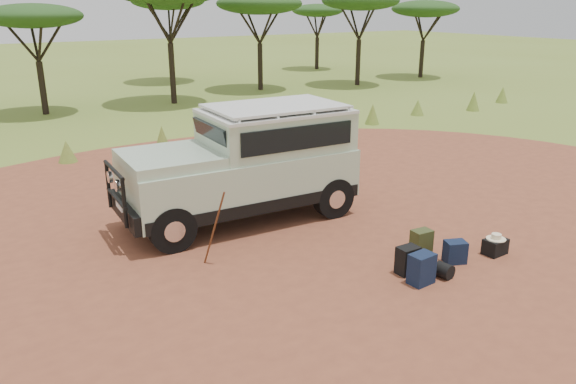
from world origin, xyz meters
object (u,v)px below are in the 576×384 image
backpack_navy (422,269)px  duffel_navy (455,252)px  walking_staff (214,228)px  hard_case (495,247)px  backpack_olive (421,243)px  safari_vehicle (247,166)px  backpack_black (408,260)px

backpack_navy → duffel_navy: size_ratio=1.29×
walking_staff → hard_case: walking_staff is taller
backpack_olive → duffel_navy: (0.31, -0.59, -0.05)m
safari_vehicle → backpack_navy: bearing=-74.0°
backpack_black → backpack_navy: 0.43m
backpack_navy → hard_case: size_ratio=1.25×
safari_vehicle → backpack_navy: safari_vehicle is taller
backpack_black → duffel_navy: 1.12m
safari_vehicle → walking_staff: size_ratio=3.55×
walking_staff → duffel_navy: bearing=-77.1°
walking_staff → backpack_navy: (2.76, -2.70, -0.46)m
backpack_black → backpack_navy: backpack_navy is taller
backpack_black → backpack_olive: bearing=29.8°
walking_staff → duffel_navy: 4.66m
safari_vehicle → walking_staff: 2.55m
walking_staff → backpack_black: (2.83, -2.28, -0.48)m
backpack_olive → hard_case: (1.29, -0.76, -0.11)m
walking_staff → backpack_navy: size_ratio=2.69×
backpack_black → hard_case: (2.08, -0.33, -0.10)m
safari_vehicle → backpack_black: size_ratio=10.24×
backpack_black → hard_case: 2.11m
walking_staff → backpack_olive: size_ratio=2.87×
safari_vehicle → duffel_navy: bearing=-59.4°
duffel_navy → backpack_navy: bearing=-145.1°
walking_staff → backpack_navy: 3.89m
backpack_black → backpack_olive: backpack_olive is taller
duffel_navy → safari_vehicle: bearing=139.8°
safari_vehicle → backpack_olive: size_ratio=10.17×
safari_vehicle → hard_case: bearing=-51.1°
safari_vehicle → hard_case: 5.57m
backpack_black → duffel_navy: (1.11, -0.16, -0.05)m
walking_staff → backpack_olive: (3.62, -1.85, -0.48)m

